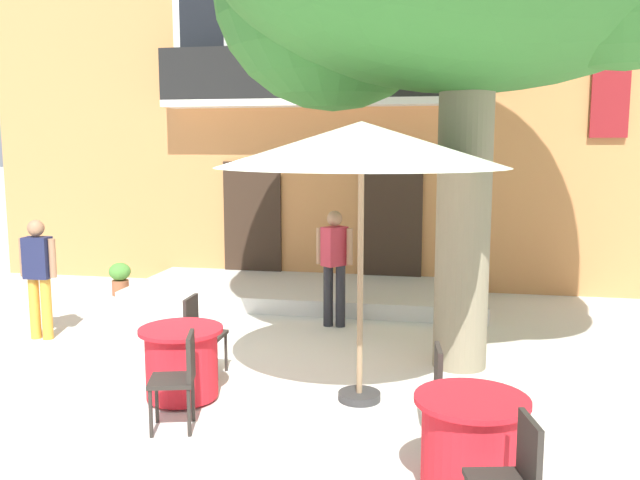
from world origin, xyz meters
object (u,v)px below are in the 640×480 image
Objects in this scene: cafe_table_near_tree at (182,362)px; cafe_chair_middle_1 at (450,390)px; cafe_umbrella at (361,146)px; cafe_table_middle at (471,444)px; pedestrian_mid_plaza at (334,261)px; pedestrian_near_entrance at (39,272)px; cafe_chair_middle_0 at (512,476)px; cafe_chair_near_tree_0 at (180,374)px; ground_planter_left at (120,277)px; cafe_chair_near_tree_1 at (200,330)px.

cafe_table_near_tree is 2.80m from cafe_chair_middle_1.
cafe_umbrella is (-0.92, 0.97, 2.08)m from cafe_chair_middle_1.
cafe_table_middle is at bearing -25.45° from cafe_table_near_tree.
cafe_table_near_tree is 0.51× the size of pedestrian_mid_plaza.
pedestrian_near_entrance is (-2.74, 1.69, 0.53)m from cafe_table_near_tree.
cafe_table_near_tree is 3.30m from pedestrian_mid_plaza.
pedestrian_mid_plaza reaches higher than cafe_chair_middle_0.
cafe_chair_middle_1 is 0.56× the size of pedestrian_near_entrance.
cafe_umbrella reaches higher than cafe_table_middle.
cafe_umbrella reaches higher than cafe_chair_near_tree_0.
cafe_table_near_tree and cafe_table_middle have the same top height.
cafe_table_middle is 0.51× the size of pedestrian_mid_plaza.
ground_planter_left is at bearing 138.77° from cafe_chair_middle_1.
cafe_chair_near_tree_1 reaches higher than ground_planter_left.
cafe_chair_middle_0 is (0.24, -0.71, 0.14)m from cafe_table_middle.
cafe_umbrella is (1.89, -0.42, 2.08)m from cafe_chair_near_tree_1.
pedestrian_near_entrance is at bearing 163.34° from cafe_umbrella.
pedestrian_mid_plaza is at bearing 112.31° from cafe_table_middle.
ground_planter_left is (-6.09, 6.44, -0.21)m from cafe_chair_middle_0.
cafe_table_middle is 0.53× the size of pedestrian_near_entrance.
pedestrian_near_entrance is (-5.62, 3.06, 0.53)m from cafe_table_middle.
pedestrian_near_entrance reaches higher than cafe_chair_middle_1.
cafe_chair_middle_0 is 1.00× the size of cafe_chair_middle_1.
cafe_chair_middle_0 is 5.58m from pedestrian_mid_plaza.
cafe_chair_near_tree_0 is 1.00× the size of cafe_chair_near_tree_1.
ground_planter_left is at bearing 95.00° from pedestrian_near_entrance.
cafe_table_near_tree is 3.19m from cafe_table_middle.
cafe_table_near_tree is at bearing -83.34° from cafe_chair_near_tree_1.
cafe_chair_near_tree_0 is at bearing -178.49° from cafe_chair_middle_1.
pedestrian_mid_plaza is at bearing 78.35° from cafe_chair_near_tree_0.
cafe_chair_near_tree_0 is 3.88m from pedestrian_mid_plaza.
pedestrian_mid_plaza reaches higher than cafe_chair_near_tree_0.
cafe_chair_near_tree_1 is at bearing 138.56° from cafe_chair_middle_0.
cafe_table_near_tree is at bearing -108.95° from pedestrian_mid_plaza.
ground_planter_left is (-4.78, 4.02, -2.29)m from cafe_umbrella.
cafe_chair_middle_1 is (-0.16, 0.74, 0.14)m from cafe_table_middle.
cafe_chair_middle_1 is 0.54× the size of pedestrian_mid_plaza.
cafe_chair_near_tree_1 is 2.85m from cafe_umbrella.
pedestrian_near_entrance is (-3.01, 2.39, 0.39)m from cafe_chair_near_tree_0.
cafe_chair_middle_0 is 6.98m from pedestrian_near_entrance.
ground_planter_left is at bearing 124.30° from cafe_table_near_tree.
cafe_chair_middle_1 is 0.31× the size of cafe_umbrella.
cafe_table_middle is 0.30× the size of cafe_umbrella.
cafe_chair_near_tree_0 is 2.78m from cafe_umbrella.
cafe_chair_near_tree_0 is 3.87m from pedestrian_near_entrance.
cafe_chair_near_tree_1 is 0.31× the size of cafe_umbrella.
cafe_chair_middle_0 is at bearing -25.97° from cafe_chair_near_tree_0.
pedestrian_mid_plaza reaches higher than pedestrian_near_entrance.
cafe_table_middle is 0.95× the size of cafe_chair_middle_1.
cafe_chair_middle_1 is at bearing -65.85° from pedestrian_mid_plaza.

